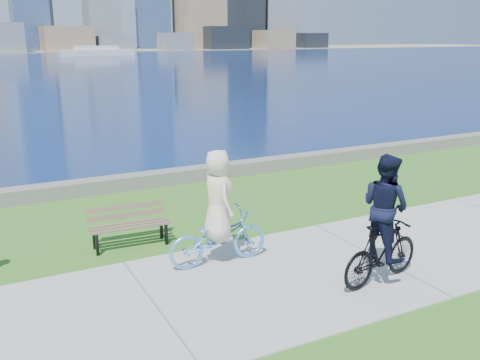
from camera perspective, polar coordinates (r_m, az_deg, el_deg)
name	(u,v)px	position (r m, az deg, el deg)	size (l,w,h in m)	color
ground	(373,257)	(9.81, 14.05, -7.94)	(320.00, 320.00, 0.00)	#2D661A
concrete_path	(373,256)	(9.81, 14.05, -7.89)	(80.00, 3.50, 0.02)	#9D9C98
seawall	(222,170)	(14.71, -1.90, 1.03)	(90.00, 0.50, 0.35)	#65635E
bay_water	(10,64)	(79.01, -23.34, 11.33)	(320.00, 131.00, 0.01)	#0C1F4F
ferry_far	(96,52)	(102.41, -15.06, 13.07)	(13.06, 3.73, 1.77)	silver
park_bench	(129,222)	(10.07, -11.77, -4.41)	(1.47, 0.58, 0.75)	black
cyclist_woman	(218,222)	(8.98, -2.36, -4.54)	(0.65, 1.78, 1.97)	#63ABF1
cyclist_man	(383,230)	(8.54, 15.03, -5.15)	(0.73, 1.71, 2.06)	black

